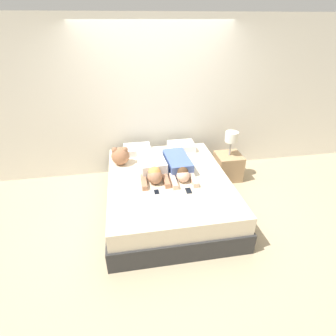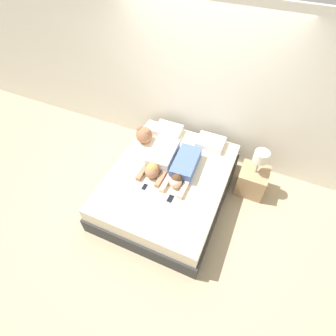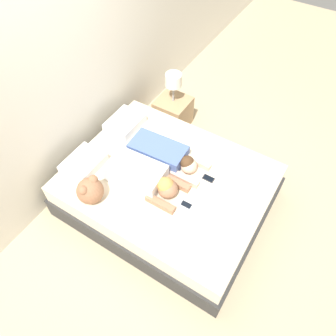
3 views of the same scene
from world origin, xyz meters
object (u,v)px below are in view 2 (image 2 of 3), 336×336
Objects in this scene: pillow_head_left at (168,130)px; cell_phone_right at (170,199)px; person_right at (183,168)px; pillow_head_right at (210,143)px; person_left at (160,159)px; bed at (168,186)px; plush_toy at (144,135)px; nightstand at (253,179)px; cell_phone_left at (145,187)px.

pillow_head_left reaches higher than cell_phone_right.
person_right reaches higher than cell_phone_right.
pillow_head_right is 0.91m from person_left.
bed is 0.93m from plush_toy.
nightstand reaches higher than person_right.
plush_toy is (-0.86, 0.90, 0.14)m from cell_phone_right.
cell_phone_right is (-0.17, -1.25, -0.05)m from pillow_head_right.
person_left is at bearing 89.03° from cell_phone_left.
nightstand is at bearing 35.86° from cell_phone_left.
pillow_head_left is 0.91m from person_right.
person_left is 0.96× the size of person_right.
person_left is 0.39m from person_right.
plush_toy reaches higher than pillow_head_left.
cell_phone_left is at bearing -120.97° from bed.
pillow_head_left is 0.51× the size of nightstand.
person_right is at bearing -51.81° from pillow_head_left.
person_right is at bearing -152.74° from nightstand.
cell_phone_left is 1.75m from nightstand.
person_left reaches higher than person_right.
pillow_head_right is 0.89m from nightstand.
cell_phone_right is at bearing -61.92° from bed.
person_right is 0.92m from plush_toy.
plush_toy is at bearing -175.42° from nightstand.
pillow_head_left reaches higher than cell_phone_left.
bed is at bearing -150.96° from nightstand.
nightstand is (1.85, 0.15, -0.40)m from plush_toy.
pillow_head_right is 1.26m from cell_phone_right.
bed is at bearing -66.21° from pillow_head_left.
pillow_head_left is at bearing 115.16° from cell_phone_right.
person_right is (0.19, 0.14, 0.36)m from bed.
cell_phone_right is at bearing -87.65° from person_right.
person_left is 1.00× the size of nightstand.
cell_phone_left reaches higher than bed.
nightstand is at bearing 19.82° from person_left.
plush_toy reaches higher than person_left.
plush_toy is at bearing 133.76° from cell_phone_right.
cell_phone_right is (0.21, -0.39, 0.27)m from bed.
plush_toy is at bearing -161.43° from pillow_head_right.
person_right is at bearing -105.14° from pillow_head_right.
pillow_head_right reaches higher than bed.
person_right reaches higher than pillow_head_right.
person_left is at bearing -160.18° from nightstand.
cell_phone_right is at bearing -64.84° from pillow_head_left.
plush_toy is (-0.84, 0.37, 0.05)m from person_right.
bed is 0.52m from cell_phone_right.
pillow_head_left is at bearing 51.53° from plush_toy.
cell_phone_left is at bearing -62.80° from plush_toy.
pillow_head_left is 1.00× the size of pillow_head_right.
cell_phone_left is 0.42m from cell_phone_right.
pillow_head_left is 0.76m from pillow_head_right.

